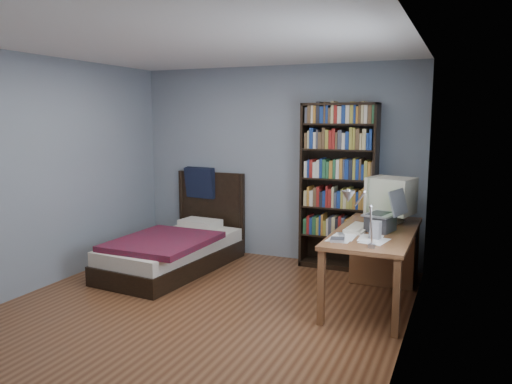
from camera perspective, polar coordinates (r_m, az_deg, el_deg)
room at (r=4.62m, az=-6.78°, el=1.10°), size 4.20×4.24×2.50m
desk at (r=5.66m, az=14.19°, el=-6.34°), size 0.75×1.69×0.73m
crt_monitor at (r=5.53m, az=15.16°, el=-0.50°), size 0.52×0.48×0.49m
laptop at (r=5.09m, az=14.25°, el=-3.07°), size 0.41×0.40×0.42m
desk_lamp at (r=4.05m, az=10.97°, el=-1.18°), size 0.21×0.47×0.55m
keyboard at (r=5.10m, az=11.59°, el=-4.10°), size 0.21×0.48×0.05m
speaker at (r=4.73m, az=13.51°, el=-4.29°), size 0.10×0.10×0.17m
soda_can at (r=5.33m, az=12.86°, el=-3.04°), size 0.07×0.07×0.13m
mouse at (r=5.44m, az=13.80°, el=-3.35°), size 0.07×0.12×0.04m
phone_silver at (r=4.85m, az=9.68°, el=-4.78°), size 0.08×0.11×0.02m
phone_grey at (r=4.76m, az=9.79°, el=-5.02°), size 0.06×0.10×0.02m
external_drive at (r=4.61m, az=9.29°, el=-5.41°), size 0.14×0.14×0.03m
bookshelf at (r=6.14m, az=9.41°, el=0.62°), size 0.91×0.30×2.02m
bed at (r=6.27m, az=-9.09°, el=-6.25°), size 1.10×2.06×1.16m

